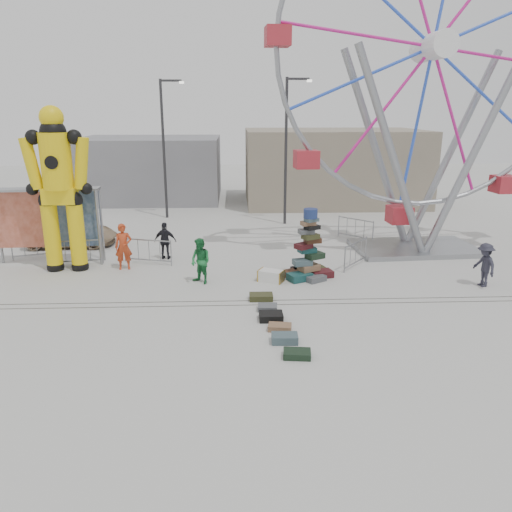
{
  "coord_description": "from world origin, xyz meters",
  "views": [
    {
      "loc": [
        0.16,
        -15.04,
        6.34
      ],
      "look_at": [
        0.85,
        1.33,
        1.51
      ],
      "focal_mm": 35.0,
      "sensor_mm": 36.0,
      "label": 1
    }
  ],
  "objects_px": {
    "pedestrian_grey": "(484,265)",
    "barricade_dummy_b": "(78,252)",
    "lamp_post_left": "(165,142)",
    "barricade_wheel_front": "(356,254)",
    "lamp_post_right": "(288,144)",
    "barricade_dummy_c": "(149,252)",
    "barricade_wheel_back": "(355,229)",
    "crash_test_dummy": "(59,184)",
    "banner_scaffold": "(46,208)",
    "pedestrian_red": "(124,247)",
    "suitcase_tower": "(308,258)",
    "barricade_dummy_a": "(37,246)",
    "steamer_trunk": "(271,276)",
    "pedestrian_black": "(165,241)",
    "pedestrian_green": "(201,261)",
    "parked_suv": "(71,234)",
    "ferris_wheel": "(430,76)"
  },
  "relations": [
    {
      "from": "crash_test_dummy",
      "to": "pedestrian_green",
      "type": "height_order",
      "value": "crash_test_dummy"
    },
    {
      "from": "ferris_wheel",
      "to": "pedestrian_red",
      "type": "bearing_deg",
      "value": -173.58
    },
    {
      "from": "suitcase_tower",
      "to": "barricade_dummy_b",
      "type": "relative_size",
      "value": 1.37
    },
    {
      "from": "barricade_dummy_b",
      "to": "barricade_wheel_front",
      "type": "height_order",
      "value": "same"
    },
    {
      "from": "pedestrian_green",
      "to": "pedestrian_red",
      "type": "bearing_deg",
      "value": -169.15
    },
    {
      "from": "barricade_dummy_a",
      "to": "pedestrian_green",
      "type": "height_order",
      "value": "pedestrian_green"
    },
    {
      "from": "barricade_dummy_b",
      "to": "parked_suv",
      "type": "relative_size",
      "value": 0.47
    },
    {
      "from": "suitcase_tower",
      "to": "lamp_post_right",
      "type": "bearing_deg",
      "value": 66.86
    },
    {
      "from": "banner_scaffold",
      "to": "barricade_wheel_back",
      "type": "distance_m",
      "value": 14.45
    },
    {
      "from": "steamer_trunk",
      "to": "banner_scaffold",
      "type": "bearing_deg",
      "value": -170.23
    },
    {
      "from": "pedestrian_grey",
      "to": "barricade_dummy_b",
      "type": "bearing_deg",
      "value": -112.94
    },
    {
      "from": "suitcase_tower",
      "to": "barricade_dummy_b",
      "type": "xyz_separation_m",
      "value": [
        -9.49,
        2.01,
        -0.21
      ]
    },
    {
      "from": "barricade_dummy_c",
      "to": "pedestrian_grey",
      "type": "xyz_separation_m",
      "value": [
        12.85,
        -3.3,
        0.27
      ]
    },
    {
      "from": "crash_test_dummy",
      "to": "barricade_wheel_back",
      "type": "relative_size",
      "value": 3.35
    },
    {
      "from": "lamp_post_left",
      "to": "ferris_wheel",
      "type": "xyz_separation_m",
      "value": [
        12.43,
        -7.88,
        3.23
      ]
    },
    {
      "from": "barricade_dummy_a",
      "to": "pedestrian_grey",
      "type": "bearing_deg",
      "value": -30.77
    },
    {
      "from": "steamer_trunk",
      "to": "pedestrian_black",
      "type": "xyz_separation_m",
      "value": [
        -4.41,
        3.17,
        0.6
      ]
    },
    {
      "from": "lamp_post_left",
      "to": "steamer_trunk",
      "type": "distance_m",
      "value": 13.84
    },
    {
      "from": "suitcase_tower",
      "to": "crash_test_dummy",
      "type": "height_order",
      "value": "crash_test_dummy"
    },
    {
      "from": "barricade_dummy_a",
      "to": "barricade_dummy_b",
      "type": "xyz_separation_m",
      "value": [
        2.1,
        -1.05,
        0.0
      ]
    },
    {
      "from": "barricade_wheel_back",
      "to": "pedestrian_red",
      "type": "bearing_deg",
      "value": -112.46
    },
    {
      "from": "lamp_post_right",
      "to": "crash_test_dummy",
      "type": "distance_m",
      "value": 12.85
    },
    {
      "from": "barricade_dummy_b",
      "to": "pedestrian_red",
      "type": "xyz_separation_m",
      "value": [
        2.09,
        -0.67,
        0.4
      ]
    },
    {
      "from": "pedestrian_grey",
      "to": "parked_suv",
      "type": "distance_m",
      "value": 18.28
    },
    {
      "from": "barricade_wheel_front",
      "to": "crash_test_dummy",
      "type": "bearing_deg",
      "value": 128.29
    },
    {
      "from": "suitcase_tower",
      "to": "barricade_wheel_back",
      "type": "distance_m",
      "value": 6.58
    },
    {
      "from": "banner_scaffold",
      "to": "steamer_trunk",
      "type": "distance_m",
      "value": 9.83
    },
    {
      "from": "barricade_dummy_c",
      "to": "pedestrian_black",
      "type": "relative_size",
      "value": 1.22
    },
    {
      "from": "crash_test_dummy",
      "to": "banner_scaffold",
      "type": "relative_size",
      "value": 1.49
    },
    {
      "from": "suitcase_tower",
      "to": "barricade_dummy_a",
      "type": "bearing_deg",
      "value": 142.77
    },
    {
      "from": "barricade_wheel_back",
      "to": "pedestrian_red",
      "type": "height_order",
      "value": "pedestrian_red"
    },
    {
      "from": "barricade_dummy_c",
      "to": "pedestrian_green",
      "type": "bearing_deg",
      "value": -31.04
    },
    {
      "from": "barricade_dummy_c",
      "to": "barricade_wheel_back",
      "type": "height_order",
      "value": "same"
    },
    {
      "from": "pedestrian_red",
      "to": "pedestrian_green",
      "type": "distance_m",
      "value": 3.76
    },
    {
      "from": "suitcase_tower",
      "to": "pedestrian_black",
      "type": "xyz_separation_m",
      "value": [
        -5.89,
        2.72,
        0.06
      ]
    },
    {
      "from": "crash_test_dummy",
      "to": "pedestrian_black",
      "type": "distance_m",
      "value": 4.89
    },
    {
      "from": "lamp_post_right",
      "to": "pedestrian_grey",
      "type": "height_order",
      "value": "lamp_post_right"
    },
    {
      "from": "lamp_post_left",
      "to": "banner_scaffold",
      "type": "distance_m",
      "value": 10.27
    },
    {
      "from": "pedestrian_green",
      "to": "pedestrian_black",
      "type": "distance_m",
      "value": 3.7
    },
    {
      "from": "lamp_post_left",
      "to": "banner_scaffold",
      "type": "bearing_deg",
      "value": -112.12
    },
    {
      "from": "suitcase_tower",
      "to": "pedestrian_red",
      "type": "distance_m",
      "value": 7.52
    },
    {
      "from": "lamp_post_right",
      "to": "barricade_dummy_c",
      "type": "relative_size",
      "value": 4.0
    },
    {
      "from": "barricade_dummy_b",
      "to": "barricade_dummy_c",
      "type": "height_order",
      "value": "same"
    },
    {
      "from": "banner_scaffold",
      "to": "lamp_post_left",
      "type": "bearing_deg",
      "value": 64.76
    },
    {
      "from": "lamp_post_left",
      "to": "barricade_wheel_front",
      "type": "relative_size",
      "value": 4.0
    },
    {
      "from": "lamp_post_right",
      "to": "pedestrian_grey",
      "type": "distance_m",
      "value": 13.05
    },
    {
      "from": "steamer_trunk",
      "to": "pedestrian_green",
      "type": "relative_size",
      "value": 0.54
    },
    {
      "from": "barricade_wheel_front",
      "to": "barricade_dummy_b",
      "type": "bearing_deg",
      "value": 124.96
    },
    {
      "from": "lamp_post_right",
      "to": "pedestrian_red",
      "type": "height_order",
      "value": "lamp_post_right"
    },
    {
      "from": "lamp_post_left",
      "to": "suitcase_tower",
      "type": "distance_m",
      "value": 13.95
    }
  ]
}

